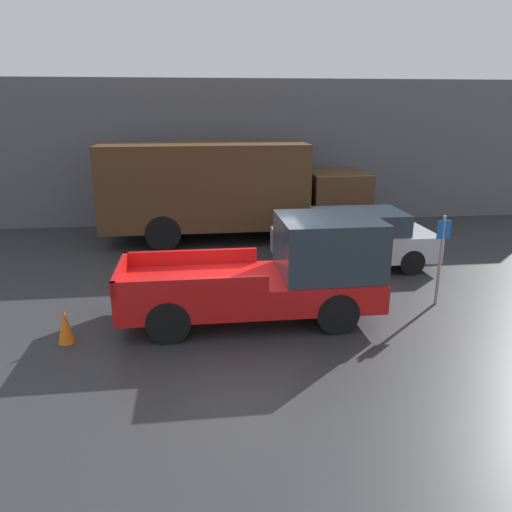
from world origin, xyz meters
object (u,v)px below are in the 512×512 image
at_px(delivery_truck, 225,187).
at_px(parking_sign, 441,255).
at_px(car, 354,238).
at_px(traffic_cone, 65,326).
at_px(pickup_truck, 278,273).

relative_size(delivery_truck, parking_sign, 4.22).
bearing_deg(car, traffic_cone, -150.46).
distance_m(car, parking_sign, 3.09).
distance_m(pickup_truck, car, 4.16).
height_order(pickup_truck, traffic_cone, pickup_truck).
bearing_deg(parking_sign, car, 108.94).
xyz_separation_m(car, delivery_truck, (-3.30, 3.37, 0.94)).
xyz_separation_m(car, traffic_cone, (-6.79, -3.85, -0.45)).
xyz_separation_m(car, parking_sign, (1.00, -2.90, 0.36)).
distance_m(pickup_truck, delivery_truck, 6.64).
bearing_deg(car, delivery_truck, 134.39).
relative_size(car, parking_sign, 2.12).
relative_size(parking_sign, traffic_cone, 2.98).
xyz_separation_m(delivery_truck, parking_sign, (4.30, -6.28, -0.57)).
bearing_deg(car, parking_sign, -71.06).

